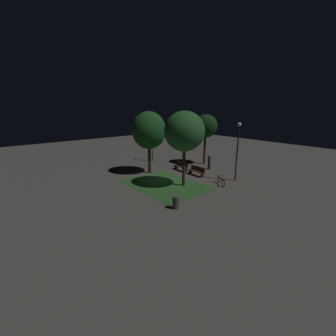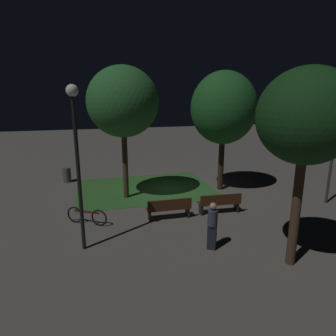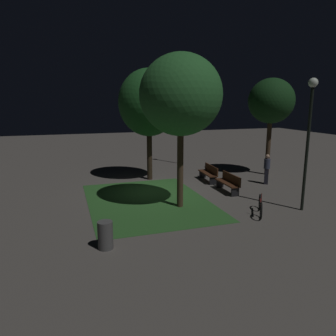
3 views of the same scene
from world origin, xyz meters
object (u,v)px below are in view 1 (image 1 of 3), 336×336
lamp_post_near_wall (238,142)px  pedestrian (209,161)px  bench_lawn_edge (181,166)px  lamp_post_plaza_west (152,139)px  bicycle (221,181)px  tree_back_left (206,126)px  bench_by_lamp (197,171)px  tree_lawn_side (184,132)px  tree_right_canopy (149,131)px  trash_bin (176,202)px

lamp_post_near_wall → pedestrian: size_ratio=3.24×
bench_lawn_edge → lamp_post_plaza_west: (5.36, -0.17, 2.23)m
lamp_post_near_wall → bicycle: 3.67m
bench_lawn_edge → lamp_post_near_wall: lamp_post_near_wall is taller
tree_back_left → lamp_post_plaza_west: bearing=38.2°
lamp_post_plaza_west → lamp_post_near_wall: bearing=-172.8°
bench_by_lamp → tree_lawn_side: (-1.35, 3.03, 4.10)m
bench_lawn_edge → tree_right_canopy: tree_right_canopy is taller
bench_by_lamp → tree_lawn_side: bearing=114.0°
lamp_post_near_wall → lamp_post_plaza_west: bearing=7.2°
bench_lawn_edge → pedestrian: bearing=-119.8°
tree_right_canopy → pedestrian: bearing=-117.5°
trash_bin → pedestrian: bearing=-61.2°
bench_by_lamp → lamp_post_plaza_west: (7.58, -0.17, 2.23)m
lamp_post_near_wall → bench_by_lamp: bearing=24.9°
pedestrian → lamp_post_plaza_west: bearing=19.8°
tree_back_left → lamp_post_plaza_west: size_ratio=1.45×
tree_lawn_side → lamp_post_near_wall: 5.10m
lamp_post_near_wall → trash_bin: size_ratio=6.10×
lamp_post_near_wall → tree_right_canopy: bearing=33.1°
bench_lawn_edge → tree_back_left: bearing=-84.0°
tree_lawn_side → pedestrian: bearing=-70.0°
bench_lawn_edge → lamp_post_plaza_west: 5.80m
lamp_post_near_wall → tree_back_left: bearing=-22.8°
lamp_post_near_wall → bench_lawn_edge: bearing=15.5°
bench_lawn_edge → tree_back_left: tree_back_left is taller
trash_bin → pedestrian: (5.04, -9.17, 0.42)m
bench_by_lamp → tree_lawn_side: 5.28m
bench_lawn_edge → pedestrian: size_ratio=1.14×
tree_right_canopy → lamp_post_plaza_west: size_ratio=1.56×
tree_right_canopy → tree_lawn_side: tree_lawn_side is taller
lamp_post_near_wall → lamp_post_plaza_west: lamp_post_near_wall is taller
bench_lawn_edge → tree_right_canopy: 5.03m
tree_lawn_side → trash_bin: 6.18m
bench_lawn_edge → tree_right_canopy: (1.43, 3.01, 3.77)m
bench_by_lamp → bicycle: bearing=173.5°
bench_by_lamp → tree_lawn_side: tree_lawn_side is taller
lamp_post_plaza_west → trash_bin: size_ratio=4.57×
trash_bin → lamp_post_near_wall: bearing=-82.9°
bench_lawn_edge → tree_lawn_side: tree_lawn_side is taller
lamp_post_near_wall → tree_lawn_side: bearing=66.7°
bicycle → lamp_post_near_wall: bearing=-92.9°
bench_by_lamp → tree_back_left: tree_back_left is taller
lamp_post_near_wall → trash_bin: bearing=97.1°
bench_lawn_edge → tree_right_canopy: bearing=64.6°
bench_by_lamp → lamp_post_near_wall: lamp_post_near_wall is taller
lamp_post_near_wall → lamp_post_plaza_west: size_ratio=1.33×
tree_lawn_side → pedestrian: tree_lawn_side is taller
trash_bin → lamp_post_plaza_west: bearing=-29.3°
tree_lawn_side → bench_lawn_edge: bearing=-40.3°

